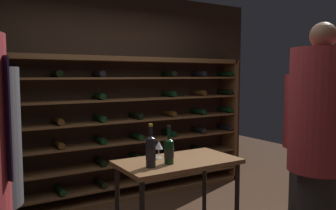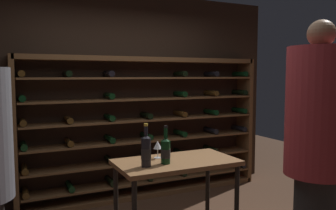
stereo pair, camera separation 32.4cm
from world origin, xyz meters
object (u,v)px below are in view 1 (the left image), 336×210
Objects in this scene: wine_bottle_gold_foil at (169,150)px; wine_glass_stemmed_center at (159,146)px; person_bystander_red_print at (305,129)px; wine_bottle_red_label at (151,151)px; wine_rack at (136,128)px; person_host_in_suit at (319,140)px; tasting_table at (178,171)px.

wine_glass_stemmed_center is (0.02, 0.22, 0.00)m from wine_bottle_gold_foil.
person_bystander_red_print is 2.08m from wine_bottle_red_label.
wine_glass_stemmed_center is (-0.44, -1.38, 0.05)m from wine_rack.
person_host_in_suit is 1.36m from wine_glass_stemmed_center.
wine_bottle_gold_foil is at bearing -95.37° from wine_glass_stemmed_center.
wine_bottle_gold_foil is at bearing -153.52° from tasting_table.
wine_bottle_gold_foil reaches higher than tasting_table.
tasting_table is 2.97× the size of wine_bottle_red_label.
wine_rack is 2.49m from person_host_in_suit.
wine_rack is at bearing 72.16° from wine_glass_stemmed_center.
person_bystander_red_print reaches higher than wine_glass_stemmed_center.
person_host_in_suit is at bearing -39.29° from wine_bottle_red_label.
person_bystander_red_print is 1.87m from wine_glass_stemmed_center.
wine_rack is at bearing 131.69° from person_host_in_suit.
person_bystander_red_print reaches higher than wine_bottle_gold_foil.
person_bystander_red_print is at bearing 74.14° from person_host_in_suit.
wine_glass_stemmed_center reaches higher than tasting_table.
person_bystander_red_print is at bearing 2.00° from wine_bottle_red_label.
wine_glass_stemmed_center is (-1.87, 0.16, -0.03)m from person_bystander_red_print.
wine_bottle_red_label is at bearing -109.07° from person_bystander_red_print.
tasting_table is at bearing 26.48° from wine_bottle_gold_foil.
person_host_in_suit reaches higher than tasting_table.
wine_bottle_red_label is 2.27× the size of wine_glass_stemmed_center.
person_bystander_red_print is (1.75, -0.01, 0.25)m from tasting_table.
person_host_in_suit is 5.52× the size of wine_bottle_red_label.
wine_glass_stemmed_center is at bearing -107.84° from wine_rack.
wine_bottle_red_label is at bearing -174.73° from wine_bottle_gold_foil.
wine_rack is 1.45m from wine_glass_stemmed_center.
tasting_table is 0.60× the size of person_bystander_red_print.
wine_rack is 1.57m from tasting_table.
person_bystander_red_print is at bearing -47.19° from wine_rack.
person_host_in_suit is 1.11× the size of person_bystander_red_print.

